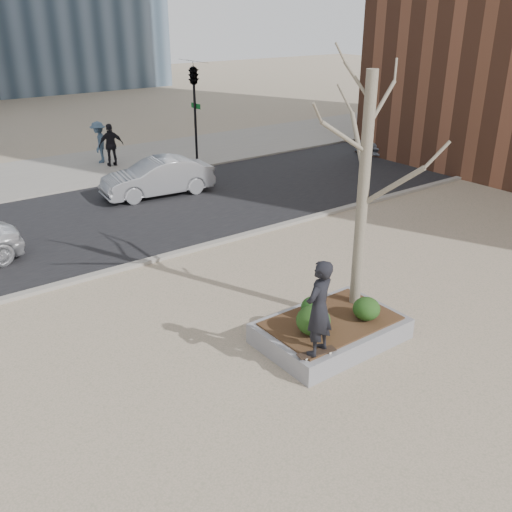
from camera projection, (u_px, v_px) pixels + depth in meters
ground at (294, 355)px, 11.69m from camera, size 120.00×120.00×0.00m
street at (102, 221)px, 19.05m from camera, size 60.00×8.00×0.02m
far_sidewalk at (37, 175)px, 24.20m from camera, size 60.00×6.00×0.02m
planter at (331, 331)px, 12.15m from camera, size 3.00×2.00×0.45m
planter_mulch at (331, 321)px, 12.05m from camera, size 2.70×1.70×0.04m
sycamore_tree at (366, 157)px, 11.49m from camera, size 2.80×2.80×6.60m
shrub_left at (313, 321)px, 11.44m from camera, size 0.70×0.70×0.59m
shrub_middle at (314, 307)px, 12.08m from camera, size 0.54×0.54×0.46m
shrub_right at (366, 309)px, 11.99m from camera, size 0.58×0.58×0.49m
skateboard at (317, 353)px, 10.89m from camera, size 0.80×0.36×0.08m
skateboarder at (319, 308)px, 10.49m from camera, size 0.80×0.64×1.90m
car_silver at (158, 177)px, 21.40m from camera, size 4.31×1.90×1.38m
car_third at (393, 137)px, 28.39m from camera, size 4.41×1.95×1.26m
pedestrian_b at (99, 142)px, 25.83m from camera, size 1.16×1.38×1.86m
pedestrian_c at (111, 145)px, 25.28m from camera, size 1.15×0.60×1.88m
traffic_light_far at (195, 114)px, 25.09m from camera, size 0.60×2.48×4.50m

